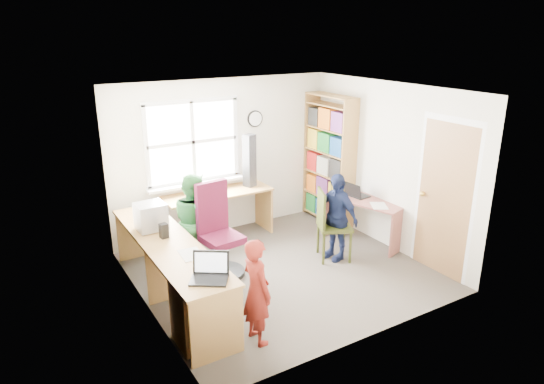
% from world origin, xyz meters
% --- Properties ---
extents(room, '(3.64, 3.44, 2.44)m').
position_xyz_m(room, '(0.01, 0.10, 1.22)').
color(room, '#403932').
rests_on(room, ground).
extents(l_desk, '(2.38, 2.95, 0.75)m').
position_xyz_m(l_desk, '(-1.31, -0.28, 0.46)').
color(l_desk, '#BA884A').
rests_on(l_desk, ground).
extents(right_desk, '(0.86, 1.28, 0.68)m').
position_xyz_m(right_desk, '(1.59, 0.17, 0.49)').
color(right_desk, '#94554A').
rests_on(right_desk, ground).
extents(bookshelf, '(0.30, 1.02, 2.10)m').
position_xyz_m(bookshelf, '(1.65, 1.19, 1.00)').
color(bookshelf, '#BA884A').
rests_on(bookshelf, ground).
extents(swivel_chair, '(0.63, 0.63, 1.23)m').
position_xyz_m(swivel_chair, '(-0.72, 0.41, 0.53)').
color(swivel_chair, black).
rests_on(swivel_chair, ground).
extents(wooden_chair, '(0.58, 0.58, 1.01)m').
position_xyz_m(wooden_chair, '(0.78, 0.00, 0.55)').
color(wooden_chair, '#313712').
rests_on(wooden_chair, ground).
extents(crt_monitor, '(0.36, 0.32, 0.34)m').
position_xyz_m(crt_monitor, '(-1.54, 0.54, 0.92)').
color(crt_monitor, '#959599').
rests_on(crt_monitor, l_desk).
extents(laptop_left, '(0.47, 0.45, 0.25)m').
position_xyz_m(laptop_left, '(-1.43, -0.94, 0.81)').
color(laptop_left, black).
rests_on(laptop_left, l_desk).
extents(laptop_right, '(0.31, 0.36, 0.23)m').
position_xyz_m(laptop_right, '(1.54, 0.36, 0.73)').
color(laptop_right, black).
rests_on(laptop_right, right_desk).
extents(speaker_a, '(0.10, 0.10, 0.18)m').
position_xyz_m(speaker_a, '(-1.50, 0.22, 0.84)').
color(speaker_a, black).
rests_on(speaker_a, l_desk).
extents(speaker_b, '(0.09, 0.09, 0.16)m').
position_xyz_m(speaker_b, '(-1.52, 0.79, 0.83)').
color(speaker_b, black).
rests_on(speaker_b, l_desk).
extents(cd_tower, '(0.20, 0.19, 0.82)m').
position_xyz_m(cd_tower, '(0.31, 1.44, 1.16)').
color(cd_tower, black).
rests_on(cd_tower, l_desk).
extents(game_box, '(0.33, 0.33, 0.06)m').
position_xyz_m(game_box, '(1.64, 0.70, 0.71)').
color(game_box, '#B52A16').
rests_on(game_box, right_desk).
extents(paper_a, '(0.25, 0.34, 0.00)m').
position_xyz_m(paper_a, '(-1.39, -0.36, 0.75)').
color(paper_a, beige).
rests_on(paper_a, l_desk).
extents(paper_b, '(0.34, 0.37, 0.00)m').
position_xyz_m(paper_b, '(1.56, -0.13, 0.68)').
color(paper_b, beige).
rests_on(paper_b, right_desk).
extents(potted_plant, '(0.21, 0.19, 0.32)m').
position_xyz_m(potted_plant, '(-0.52, 1.46, 0.91)').
color(potted_plant, '#327E40').
rests_on(potted_plant, l_desk).
extents(person_red, '(0.29, 0.43, 1.14)m').
position_xyz_m(person_red, '(-1.02, -1.14, 0.57)').
color(person_red, maroon).
rests_on(person_red, ground).
extents(person_green, '(0.50, 0.64, 1.30)m').
position_xyz_m(person_green, '(-0.91, 0.75, 0.65)').
color(person_green, '#327E38').
rests_on(person_green, ground).
extents(person_navy, '(0.43, 0.77, 1.24)m').
position_xyz_m(person_navy, '(0.86, -0.03, 0.62)').
color(person_navy, '#141E41').
rests_on(person_navy, ground).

